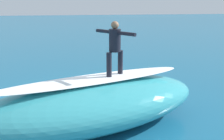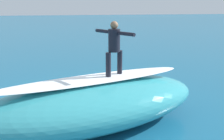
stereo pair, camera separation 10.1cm
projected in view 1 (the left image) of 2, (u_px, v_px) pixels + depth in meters
ground_plane at (69, 103)px, 9.81m from camera, size 120.00×120.00×0.00m
wave_crest at (94, 104)px, 7.81m from camera, size 7.49×4.96×1.45m
wave_foam_lip at (94, 79)px, 7.62m from camera, size 5.90×2.85×0.08m
surfboard_riding at (115, 76)px, 7.93m from camera, size 1.88×1.58×0.07m
surfer_riding at (115, 44)px, 7.68m from camera, size 0.99×1.27×1.60m
surfboard_paddling at (110, 85)px, 11.79m from camera, size 2.49×1.09×0.09m
surfer_paddling at (108, 81)px, 11.76m from camera, size 1.54×0.57×0.28m
foam_patch_near at (21, 103)px, 9.64m from camera, size 0.74×0.68×0.13m
foam_patch_mid at (68, 88)px, 11.35m from camera, size 0.97×1.09×0.11m
foam_patch_far at (91, 95)px, 10.42m from camera, size 1.41×1.36×0.14m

